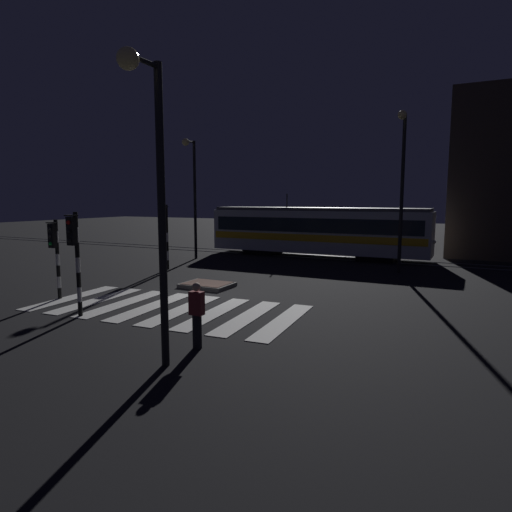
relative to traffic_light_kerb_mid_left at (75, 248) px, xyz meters
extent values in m
plane|color=black|center=(1.86, 4.48, -2.24)|extent=(120.00, 120.00, 0.00)
cube|color=#59595E|center=(1.86, 17.06, -2.23)|extent=(80.00, 0.12, 0.03)
cube|color=#59595E|center=(1.86, 18.49, -2.23)|extent=(80.00, 0.12, 0.03)
cube|color=silver|center=(-2.45, 1.90, -2.23)|extent=(1.00, 4.49, 0.02)
cube|color=silver|center=(-1.22, 1.98, -2.23)|extent=(1.00, 4.49, 0.02)
cube|color=silver|center=(0.01, 2.07, -2.23)|extent=(1.00, 4.49, 0.02)
cube|color=silver|center=(1.24, 2.15, -2.23)|extent=(1.00, 4.49, 0.02)
cube|color=silver|center=(2.48, 2.23, -2.23)|extent=(1.00, 4.49, 0.02)
cube|color=silver|center=(3.71, 2.32, -2.23)|extent=(1.00, 4.49, 0.02)
cube|color=silver|center=(4.94, 2.40, -2.23)|extent=(1.00, 4.49, 0.02)
cube|color=silver|center=(6.17, 2.48, -2.23)|extent=(1.00, 4.49, 0.02)
cube|color=slate|center=(1.06, 6.04, -2.16)|extent=(2.12, 1.57, 0.16)
cube|color=brown|center=(1.06, 6.04, -2.07)|extent=(1.91, 1.41, 0.02)
cylinder|color=black|center=(0.00, 0.09, -2.00)|extent=(0.14, 0.14, 0.49)
cylinder|color=white|center=(0.00, 0.09, -1.51)|extent=(0.14, 0.14, 0.49)
cylinder|color=black|center=(0.00, 0.09, -1.03)|extent=(0.14, 0.14, 0.49)
cylinder|color=white|center=(0.00, 0.09, -0.54)|extent=(0.14, 0.14, 0.49)
cylinder|color=black|center=(0.00, 0.09, -0.06)|extent=(0.14, 0.14, 0.49)
cylinder|color=white|center=(0.00, 0.09, 0.43)|extent=(0.14, 0.14, 0.49)
cylinder|color=black|center=(0.00, 0.09, 0.91)|extent=(0.14, 0.14, 0.49)
cube|color=black|center=(0.00, -0.08, 0.55)|extent=(0.28, 0.20, 0.90)
sphere|color=red|center=(0.00, -0.19, 0.83)|extent=(0.14, 0.14, 0.14)
sphere|color=black|center=(0.00, -0.19, 0.55)|extent=(0.14, 0.14, 0.14)
sphere|color=black|center=(0.00, -0.19, 0.27)|extent=(0.14, 0.14, 0.14)
cube|color=black|center=(0.00, -0.08, 1.04)|extent=(0.36, 0.24, 0.04)
cylinder|color=black|center=(-3.49, 9.16, -1.99)|extent=(0.14, 0.14, 0.50)
cylinder|color=white|center=(-3.49, 9.16, -1.49)|extent=(0.14, 0.14, 0.50)
cylinder|color=black|center=(-3.49, 9.16, -0.99)|extent=(0.14, 0.14, 0.50)
cylinder|color=white|center=(-3.49, 9.16, -0.49)|extent=(0.14, 0.14, 0.50)
cylinder|color=black|center=(-3.49, 9.16, 0.01)|extent=(0.14, 0.14, 0.50)
cylinder|color=white|center=(-3.49, 9.16, 0.51)|extent=(0.14, 0.14, 0.50)
cylinder|color=black|center=(-3.49, 9.16, 1.01)|extent=(0.14, 0.14, 0.50)
cube|color=black|center=(-3.49, 8.99, 0.66)|extent=(0.28, 0.20, 0.90)
sphere|color=black|center=(-3.49, 8.88, 0.94)|extent=(0.14, 0.14, 0.14)
sphere|color=black|center=(-3.49, 8.88, 0.66)|extent=(0.14, 0.14, 0.14)
sphere|color=black|center=(-3.49, 8.88, 0.38)|extent=(0.14, 0.14, 0.14)
cube|color=black|center=(-3.49, 8.99, 1.15)|extent=(0.36, 0.24, 0.04)
cylinder|color=black|center=(-2.74, 1.56, -2.02)|extent=(0.14, 0.14, 0.43)
cylinder|color=white|center=(-2.74, 1.56, -1.59)|extent=(0.14, 0.14, 0.43)
cylinder|color=black|center=(-2.74, 1.56, -1.16)|extent=(0.14, 0.14, 0.43)
cylinder|color=white|center=(-2.74, 1.56, -0.72)|extent=(0.14, 0.14, 0.43)
cylinder|color=black|center=(-2.74, 1.56, -0.29)|extent=(0.14, 0.14, 0.43)
cylinder|color=white|center=(-2.74, 1.56, 0.14)|extent=(0.14, 0.14, 0.43)
cylinder|color=black|center=(-2.74, 1.56, 0.58)|extent=(0.14, 0.14, 0.43)
cube|color=black|center=(-2.74, 1.39, 0.19)|extent=(0.28, 0.20, 0.90)
sphere|color=black|center=(-2.74, 1.28, 0.47)|extent=(0.14, 0.14, 0.14)
sphere|color=black|center=(-2.74, 1.28, 0.19)|extent=(0.14, 0.14, 0.14)
sphere|color=green|center=(-2.74, 1.28, -0.09)|extent=(0.14, 0.14, 0.14)
cube|color=black|center=(-2.74, 1.39, 0.68)|extent=(0.36, 0.24, 0.04)
cylinder|color=black|center=(-4.61, 13.50, 1.46)|extent=(0.18, 0.18, 7.39)
cylinder|color=black|center=(-4.61, 13.05, 5.05)|extent=(0.10, 0.90, 0.10)
sphere|color=#F9E08C|center=(-4.61, 12.60, 4.97)|extent=(0.44, 0.44, 0.44)
cylinder|color=black|center=(5.17, -2.09, 1.09)|extent=(0.18, 0.18, 6.67)
cylinder|color=black|center=(5.17, -2.54, 4.33)|extent=(0.10, 0.90, 0.10)
sphere|color=#F9E08C|center=(5.17, -2.99, 4.25)|extent=(0.44, 0.44, 0.44)
cylinder|color=black|center=(7.93, 13.64, 1.75)|extent=(0.18, 0.18, 7.98)
cylinder|color=black|center=(7.93, 13.19, 5.64)|extent=(0.10, 0.90, 0.10)
sphere|color=#F9E08C|center=(7.93, 12.74, 5.56)|extent=(0.44, 0.44, 0.44)
cube|color=silver|center=(2.05, 17.78, -0.54)|extent=(14.30, 2.50, 2.70)
cube|color=yellow|center=(2.05, 16.51, -0.89)|extent=(14.01, 0.04, 0.44)
cube|color=yellow|center=(2.05, 19.05, -0.89)|extent=(14.01, 0.04, 0.44)
cube|color=black|center=(2.05, 16.51, -0.09)|extent=(13.58, 0.03, 0.90)
cube|color=#4C4C51|center=(2.05, 17.78, 0.91)|extent=(14.01, 2.30, 0.20)
cylinder|color=#262628|center=(-0.10, 17.78, 1.41)|extent=(0.08, 0.08, 1.00)
cube|color=black|center=(5.98, 17.78, -2.07)|extent=(2.20, 2.00, 0.35)
cube|color=black|center=(-1.88, 17.78, -2.07)|extent=(2.20, 2.00, 0.35)
sphere|color=#F9F2CC|center=(9.25, 17.78, -0.94)|extent=(0.24, 0.24, 0.24)
cylinder|color=black|center=(5.16, -0.79, -1.80)|extent=(0.24, 0.24, 0.88)
cube|color=maroon|center=(5.16, -0.79, -1.06)|extent=(0.36, 0.22, 0.60)
sphere|color=beige|center=(5.16, -0.79, -0.64)|extent=(0.22, 0.22, 0.22)
camera|label=1|loc=(11.37, -9.86, 1.55)|focal=30.88mm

